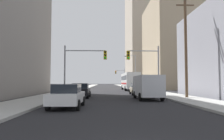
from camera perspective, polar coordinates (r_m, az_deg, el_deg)
The scene contains 14 objects.
sidewalk_left at distance 54.14m, azimuth -8.29°, elevation -4.87°, with size 3.68×160.00×0.15m, color #9E9E99.
sidewalk_right at distance 54.35m, azimuth 6.25°, elevation -4.88°, with size 3.68×160.00×0.15m, color #9E9E99.
city_bus at distance 43.00m, azimuth 4.78°, elevation -2.85°, with size 2.67×11.51×3.40m.
cargo_van_silver at distance 20.57m, azimuth 9.42°, elevation -4.20°, with size 2.16×5.23×2.26m.
sedan_white at distance 14.05m, azimuth -11.88°, elevation -6.75°, with size 1.95×4.22×1.52m.
sedan_black at distance 22.76m, azimuth -8.40°, elevation -5.41°, with size 1.95×4.22×1.52m.
sedan_beige at distance 28.01m, azimuth 6.95°, elevation -5.01°, with size 1.95×4.22×1.52m.
traffic_signal_near_left at distance 25.63m, azimuth -7.62°, elevation 2.28°, with size 5.07×0.44×6.00m.
traffic_signal_near_right at distance 25.94m, azimuth 8.70°, elevation 2.11°, with size 3.93×0.44×6.00m.
traffic_signal_far_right at distance 69.65m, azimuth 2.31°, elevation -1.29°, with size 3.19×0.44×6.00m.
utility_pole_right at distance 22.69m, azimuth 19.07°, elevation 7.16°, with size 2.20×0.28×10.78m.
street_lamp_right at distance 45.99m, azimuth 5.79°, elevation 0.39°, with size 2.47×0.32×7.50m.
building_right_mid_block at distance 56.69m, azimuth 20.18°, elevation 6.14°, with size 20.50×20.20×21.38m, color tan.
building_right_far_highrise at distance 98.65m, azimuth 11.58°, elevation 12.69°, with size 24.50×28.54×57.22m, color #B7A893.
Camera 1 is at (-0.84, -3.78, 1.65)m, focal length 34.27 mm.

